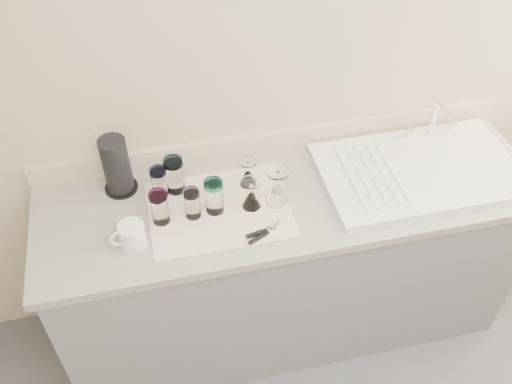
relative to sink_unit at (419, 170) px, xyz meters
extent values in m
cube|color=#C2AE8B|center=(-0.55, 0.30, 0.33)|extent=(3.50, 0.04, 2.50)
cube|color=slate|center=(-0.55, 0.00, -0.49)|extent=(2.00, 0.60, 0.86)
cube|color=gray|center=(-0.55, 0.00, -0.04)|extent=(2.06, 0.62, 0.04)
cube|color=white|center=(0.00, 0.00, 0.00)|extent=(0.82, 0.50, 0.03)
cylinder|color=silver|center=(0.14, 0.20, 0.11)|extent=(0.02, 0.02, 0.18)
cylinder|color=silver|center=(0.14, 0.12, 0.19)|extent=(0.02, 0.16, 0.02)
cylinder|color=silver|center=(0.04, 0.20, 0.04)|extent=(0.03, 0.03, 0.04)
cylinder|color=silver|center=(0.24, 0.20, 0.04)|extent=(0.03, 0.03, 0.04)
cube|color=white|center=(-0.85, -0.02, -0.02)|extent=(0.55, 0.42, 0.01)
cylinder|color=white|center=(-1.07, 0.11, 0.05)|extent=(0.06, 0.06, 0.12)
cylinder|color=blue|center=(-1.07, 0.11, 0.11)|extent=(0.07, 0.07, 0.02)
cylinder|color=white|center=(-1.00, 0.12, 0.06)|extent=(0.07, 0.07, 0.14)
cylinder|color=teal|center=(-1.00, 0.12, 0.14)|extent=(0.08, 0.08, 0.02)
cylinder|color=white|center=(-1.08, -0.03, 0.05)|extent=(0.07, 0.07, 0.13)
cylinder|color=#E726A5|center=(-1.08, -0.03, 0.12)|extent=(0.07, 0.07, 0.02)
cylinder|color=white|center=(-0.96, -0.03, 0.04)|extent=(0.06, 0.06, 0.11)
cylinder|color=#A593DF|center=(-0.96, -0.03, 0.11)|extent=(0.06, 0.06, 0.02)
cylinder|color=white|center=(-0.87, -0.02, 0.05)|extent=(0.07, 0.07, 0.13)
cylinder|color=#17897C|center=(-0.87, -0.02, 0.13)|extent=(0.08, 0.08, 0.02)
cone|color=white|center=(-0.71, 0.09, 0.02)|extent=(0.07, 0.07, 0.06)
cylinder|color=white|center=(-0.71, 0.09, 0.08)|extent=(0.01, 0.01, 0.05)
cylinder|color=white|center=(-0.71, 0.09, 0.11)|extent=(0.07, 0.07, 0.01)
cone|color=white|center=(-0.73, -0.03, 0.02)|extent=(0.07, 0.07, 0.07)
cylinder|color=white|center=(-0.73, -0.03, 0.09)|extent=(0.01, 0.01, 0.06)
cylinder|color=white|center=(-0.73, -0.03, 0.12)|extent=(0.07, 0.07, 0.01)
cone|color=white|center=(-0.62, -0.03, 0.03)|extent=(0.09, 0.09, 0.09)
cylinder|color=white|center=(-0.62, -0.03, 0.11)|extent=(0.01, 0.01, 0.07)
cylinder|color=white|center=(-0.62, -0.03, 0.15)|extent=(0.09, 0.09, 0.01)
cube|color=silver|center=(-0.67, -0.18, 0.00)|extent=(0.06, 0.04, 0.02)
cylinder|color=black|center=(-0.73, -0.20, 0.00)|extent=(0.10, 0.06, 0.02)
cylinder|color=black|center=(-0.73, -0.18, 0.00)|extent=(0.11, 0.04, 0.02)
cylinder|color=white|center=(-1.19, -0.12, 0.03)|extent=(0.11, 0.11, 0.10)
torus|color=white|center=(-1.24, -0.12, 0.03)|extent=(0.07, 0.02, 0.07)
cylinder|color=black|center=(-1.22, 0.19, -0.01)|extent=(0.13, 0.13, 0.01)
cylinder|color=black|center=(-1.22, 0.19, 0.11)|extent=(0.11, 0.11, 0.24)
camera|label=1|loc=(-1.06, -1.55, 1.61)|focal=40.00mm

